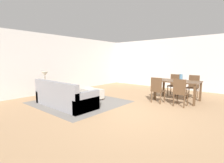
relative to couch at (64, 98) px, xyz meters
name	(u,v)px	position (x,y,z in m)	size (l,w,h in m)	color
ground_plane	(130,112)	(2.06, 0.86, -0.28)	(10.80, 10.80, 0.00)	#9E7A56
wall_back	(185,64)	(2.06, 5.86, 1.07)	(9.00, 0.12, 2.70)	beige
wall_left	(59,64)	(-2.44, 1.36, 1.07)	(0.12, 11.00, 2.70)	beige
area_rug	(79,102)	(-0.03, 0.65, -0.28)	(3.00, 2.80, 0.01)	slate
couch	(64,98)	(0.00, 0.00, 0.00)	(2.29, 0.93, 0.86)	gray
ottoman_table	(91,93)	(-0.06, 1.26, -0.05)	(1.01, 0.51, 0.42)	#B7AD9E
side_table	(46,88)	(-1.44, 0.12, 0.16)	(0.40, 0.40, 0.56)	brown
table_lamp	(45,74)	(-1.44, 0.12, 0.69)	(0.26, 0.26, 0.53)	brown
dining_table	(178,83)	(2.60, 3.24, 0.38)	(1.54, 0.96, 0.76)	#513823
dining_chair_near_left	(157,89)	(2.18, 2.39, 0.23)	(0.40, 0.40, 0.92)	#513823
dining_chair_near_right	(180,91)	(2.97, 2.43, 0.23)	(0.41, 0.41, 0.92)	#513823
dining_chair_far_left	(174,84)	(2.19, 4.07, 0.23)	(0.41, 0.41, 0.92)	#513823
dining_chair_far_right	(193,85)	(2.95, 4.10, 0.23)	(0.41, 0.41, 0.92)	#513823
vase_centerpiece	(181,77)	(2.70, 3.29, 0.60)	(0.12, 0.12, 0.25)	slate
book_on_ottoman	(89,88)	(-0.18, 1.28, 0.15)	(0.26, 0.20, 0.03)	silver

